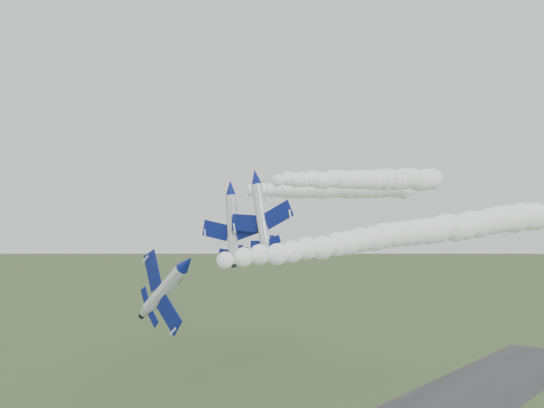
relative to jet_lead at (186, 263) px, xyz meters
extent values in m
cylinder|color=white|center=(-0.02, 0.10, -0.03)|extent=(2.77, 7.57, 1.84)
cone|color=navy|center=(-0.62, -4.53, -0.03)|extent=(2.08, 2.16, 1.84)
cone|color=white|center=(0.55, 4.55, -0.03)|extent=(2.03, 1.81, 1.84)
cylinder|color=black|center=(0.66, 5.42, -0.03)|extent=(0.99, 0.64, 0.93)
ellipsoid|color=black|center=(0.13, -1.84, 0.27)|extent=(1.54, 2.67, 1.23)
cube|color=navy|center=(-1.58, 1.01, 2.03)|extent=(2.74, 2.41, 3.34)
cube|color=navy|center=(1.51, 0.61, -2.23)|extent=(2.74, 2.41, 3.34)
cube|color=navy|center=(-0.38, 3.87, 1.11)|extent=(1.22, 1.10, 1.47)
cube|color=navy|center=(1.27, 3.66, -1.16)|extent=(1.22, 1.10, 1.47)
cube|color=navy|center=(1.34, 3.43, 0.65)|extent=(1.79, 1.60, 1.23)
cylinder|color=white|center=(-13.41, 20.94, 9.22)|extent=(2.36, 8.15, 1.52)
cone|color=navy|center=(-12.87, 15.90, 9.22)|extent=(1.73, 2.25, 1.52)
cone|color=white|center=(-13.92, 25.79, 9.22)|extent=(1.69, 1.87, 1.52)
cylinder|color=black|center=(-14.02, 26.74, 9.22)|extent=(0.82, 0.65, 0.77)
ellipsoid|color=black|center=(-13.22, 18.88, 9.75)|extent=(1.30, 2.84, 1.01)
cube|color=navy|center=(-16.33, 21.40, 8.91)|extent=(4.62, 2.75, 0.39)
cube|color=navy|center=(-10.63, 22.01, 9.24)|extent=(4.62, 2.75, 0.39)
cube|color=navy|center=(-15.35, 24.77, 9.13)|extent=(2.01, 1.25, 0.21)
cube|color=navy|center=(-12.31, 25.10, 9.31)|extent=(2.01, 1.25, 0.21)
cube|color=navy|center=(-13.88, 24.70, 10.46)|extent=(0.40, 1.55, 2.11)
cylinder|color=white|center=(-8.43, 20.53, 10.41)|extent=(2.03, 8.00, 1.65)
cone|color=navy|center=(-8.19, 15.53, 10.41)|extent=(1.75, 2.15, 1.65)
cone|color=white|center=(-8.67, 25.34, 10.41)|extent=(1.73, 1.78, 1.65)
cylinder|color=black|center=(-8.71, 26.28, 10.41)|extent=(0.86, 0.61, 0.84)
ellipsoid|color=black|center=(-8.43, 18.48, 10.93)|extent=(1.23, 2.77, 1.10)
cube|color=navy|center=(-11.23, 21.15, 9.76)|extent=(4.40, 2.47, 0.91)
cube|color=navy|center=(-5.66, 21.42, 10.78)|extent=(4.40, 2.47, 0.91)
cube|color=navy|center=(-10.11, 24.42, 10.14)|extent=(1.92, 1.13, 0.43)
cube|color=navy|center=(-7.14, 24.56, 10.68)|extent=(1.92, 1.13, 0.43)
cube|color=navy|center=(-8.83, 24.25, 11.62)|extent=(0.56, 1.53, 2.06)
camera|label=1|loc=(44.20, -41.47, 3.16)|focal=40.00mm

